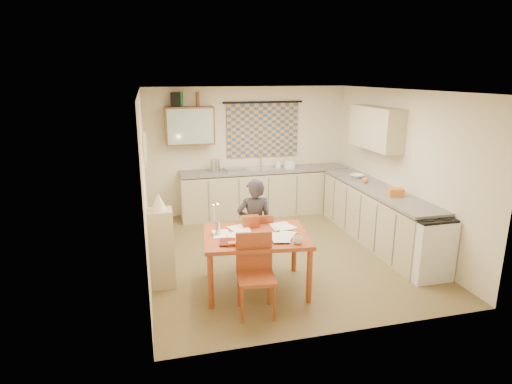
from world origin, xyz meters
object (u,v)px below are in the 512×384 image
object	(u,v)px
stove	(426,246)
dining_table	(256,261)
chair_far	(257,252)
counter_right	(376,215)
person	(255,225)
counter_back	(264,192)
shelf_stand	(162,248)

from	to	relation	value
stove	dining_table	distance (m)	2.37
stove	chair_far	xyz separation A→B (m)	(-2.21, 0.77, -0.17)
counter_right	person	xyz separation A→B (m)	(-2.24, -0.58, 0.22)
counter_back	counter_right	world-z (taller)	same
dining_table	stove	bearing A→B (deg)	1.71
counter_right	shelf_stand	xyz separation A→B (m)	(-3.54, -0.76, 0.08)
counter_right	shelf_stand	size ratio (longest dim) A/B	2.79
counter_back	chair_far	bearing A→B (deg)	-107.61
chair_far	counter_back	bearing A→B (deg)	-107.40
counter_right	dining_table	world-z (taller)	counter_right
counter_back	dining_table	size ratio (longest dim) A/B	2.31
counter_right	chair_far	bearing A→B (deg)	-165.15
chair_far	person	xyz separation A→B (m)	(-0.03, 0.01, 0.41)
counter_back	person	xyz separation A→B (m)	(-0.81, -2.43, 0.22)
dining_table	chair_far	size ratio (longest dim) A/B	1.67
stove	dining_table	world-z (taller)	stove
stove	person	size ratio (longest dim) A/B	0.65
counter_back	person	distance (m)	2.57
stove	counter_right	bearing A→B (deg)	90.00
shelf_stand	counter_back	bearing A→B (deg)	51.12
shelf_stand	chair_far	bearing A→B (deg)	7.29
shelf_stand	person	bearing A→B (deg)	7.78
counter_back	stove	distance (m)	3.51
counter_back	shelf_stand	distance (m)	3.35
person	shelf_stand	distance (m)	1.32
counter_back	counter_right	xyz separation A→B (m)	(1.44, -1.85, -0.00)
chair_far	shelf_stand	size ratio (longest dim) A/B	0.81
dining_table	counter_back	bearing A→B (deg)	79.88
dining_table	shelf_stand	xyz separation A→B (m)	(-1.18, 0.37, 0.15)
person	dining_table	bearing A→B (deg)	83.30
dining_table	person	bearing A→B (deg)	85.02
person	counter_right	bearing A→B (deg)	-160.14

